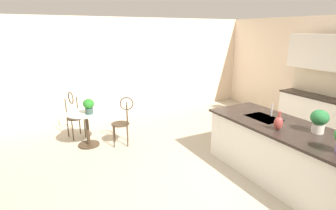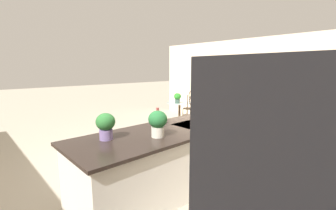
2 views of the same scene
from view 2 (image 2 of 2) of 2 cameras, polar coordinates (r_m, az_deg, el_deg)
The scene contains 11 objects.
ground_plane at distance 4.42m, azimuth -5.15°, elevation -14.88°, with size 40.00×40.00×0.00m, color #B2A893.
wall_left_window at distance 7.44m, azimuth 21.76°, elevation 5.12°, with size 0.12×7.80×2.70m, color beige.
kitchen_island at distance 3.46m, azimuth -0.45°, elevation -13.56°, with size 2.80×1.06×0.92m.
bistro_table at distance 7.14m, azimuth 2.88°, elevation -1.69°, with size 0.80×0.80×0.74m.
chair_near_window at distance 7.69m, azimuth 5.42°, elevation 0.02°, with size 0.52×0.46×1.04m.
chair_by_island at distance 6.45m, azimuth 5.51°, elevation -1.77°, with size 0.49×0.52×1.04m.
sink_faucet at distance 3.55m, azimuth 8.09°, elevation -3.45°, with size 0.02×0.02×0.22m, color #B2B5BA.
potted_plant_on_table at distance 6.94m, azimuth 2.40°, elevation 1.92°, with size 0.22×0.22×0.31m.
potted_plant_counter_near at distance 2.94m, azimuth -2.59°, elevation -4.27°, with size 0.25×0.25×0.35m.
potted_plant_counter_far at distance 2.94m, azimuth -15.38°, elevation -4.74°, with size 0.24×0.24×0.34m.
vase_on_counter at distance 3.49m, azimuth -2.61°, elevation -3.57°, with size 0.13×0.13×0.29m.
Camera 2 is at (2.44, 3.21, 1.81)m, focal length 24.29 mm.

